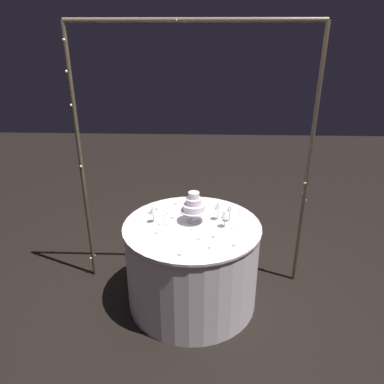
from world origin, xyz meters
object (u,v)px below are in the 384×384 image
decorative_arch (193,127)px  wine_glass_3 (225,215)px  wine_glass_2 (230,209)px  wine_glass_1 (218,206)px  main_table (192,264)px  cake_knife (165,218)px  tiered_cake (194,205)px  wine_glass_0 (153,211)px

decorative_arch → wine_glass_3: bearing=-53.4°
wine_glass_2 → wine_glass_3: bearing=-114.6°
wine_glass_3 → wine_glass_1: bearing=112.6°
main_table → decorative_arch: bearing=90.2°
main_table → wine_glass_2: size_ratio=7.37×
wine_glass_3 → cake_knife: wine_glass_3 is taller
wine_glass_3 → tiered_cake: bearing=162.2°
wine_glass_0 → wine_glass_1: wine_glass_1 is taller
wine_glass_0 → decorative_arch: bearing=43.4°
main_table → wine_glass_2: bearing=12.8°
wine_glass_1 → wine_glass_2: wine_glass_1 is taller
tiered_cake → wine_glass_1: size_ratio=1.58×
wine_glass_2 → wine_glass_1: bearing=163.6°
tiered_cake → wine_glass_2: (0.30, 0.01, -0.04)m
wine_glass_0 → wine_glass_2: size_ratio=0.96×
main_table → wine_glass_3: wine_glass_3 is taller
wine_glass_1 → cake_knife: 0.47m
cake_knife → main_table: bearing=-23.8°
wine_glass_0 → wine_glass_2: 0.64m
main_table → cake_knife: (-0.24, 0.10, 0.39)m
main_table → cake_knife: size_ratio=3.91×
wine_glass_0 → wine_glass_1: size_ratio=0.88×
wine_glass_1 → decorative_arch: bearing=132.4°
decorative_arch → wine_glass_2: size_ratio=14.95×
wine_glass_2 → cake_knife: size_ratio=0.53×
wine_glass_3 → main_table: bearing=174.5°
main_table → cake_knife: cake_knife is taller
decorative_arch → wine_glass_2: decorative_arch is taller
tiered_cake → wine_glass_2: tiered_cake is taller
wine_glass_0 → wine_glass_3: (0.59, -0.06, -0.00)m
wine_glass_1 → wine_glass_2: size_ratio=1.10×
main_table → wine_glass_1: (0.22, 0.10, 0.51)m
tiered_cake → cake_knife: size_ratio=0.92×
wine_glass_3 → cake_knife: bearing=165.6°
wine_glass_1 → wine_glass_2: (0.10, -0.03, -0.01)m
main_table → tiered_cake: 0.54m
decorative_arch → wine_glass_3: 0.78m
wine_glass_3 → decorative_arch: bearing=126.6°
tiered_cake → wine_glass_3: (0.26, -0.08, -0.05)m
cake_knife → tiered_cake: bearing=-10.8°
wine_glass_1 → tiered_cake: bearing=-168.0°
decorative_arch → main_table: 1.17m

